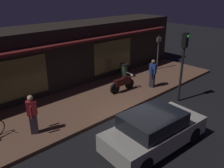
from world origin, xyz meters
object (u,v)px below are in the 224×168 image
(parked_car_far, at_px, (154,130))
(sign_post, at_px, (158,51))
(traffic_light_pole, at_px, (183,56))
(person_photographer, at_px, (32,114))
(motorcycle, at_px, (123,83))
(person_bystander, at_px, (153,73))
(trash_bin, at_px, (124,71))

(parked_car_far, bearing_deg, sign_post, 36.24)
(traffic_light_pole, bearing_deg, parked_car_far, -159.86)
(person_photographer, relative_size, parked_car_far, 0.40)
(motorcycle, bearing_deg, person_photographer, -174.13)
(person_photographer, height_order, person_bystander, same)
(person_photographer, bearing_deg, traffic_light_pole, -16.82)
(sign_post, relative_size, traffic_light_pole, 0.67)
(person_photographer, xyz_separation_m, parked_car_far, (2.98, -3.64, -0.32))
(person_bystander, bearing_deg, traffic_light_pole, -96.48)
(traffic_light_pole, bearing_deg, person_photographer, 163.18)
(sign_post, bearing_deg, parked_car_far, -143.76)
(person_bystander, relative_size, traffic_light_pole, 0.46)
(trash_bin, distance_m, parked_car_far, 7.14)
(person_bystander, height_order, parked_car_far, person_bystander)
(person_photographer, relative_size, person_bystander, 1.00)
(person_photographer, height_order, trash_bin, person_photographer)
(trash_bin, xyz_separation_m, parked_car_far, (-4.25, -5.74, 0.08))
(trash_bin, bearing_deg, person_bystander, -88.46)
(sign_post, xyz_separation_m, traffic_light_pole, (-3.20, -3.84, 0.97))
(person_bystander, xyz_separation_m, sign_post, (2.97, 1.88, 0.48))
(sign_post, bearing_deg, person_photographer, -170.58)
(motorcycle, xyz_separation_m, traffic_light_pole, (1.46, -2.71, 1.83))
(person_bystander, bearing_deg, person_photographer, 178.64)
(motorcycle, bearing_deg, person_bystander, -23.95)
(sign_post, bearing_deg, motorcycle, -166.41)
(person_photographer, distance_m, traffic_light_pole, 7.53)
(sign_post, height_order, traffic_light_pole, traffic_light_pole)
(traffic_light_pole, bearing_deg, sign_post, 50.23)
(person_bystander, bearing_deg, sign_post, 32.24)
(motorcycle, distance_m, trash_bin, 2.23)
(motorcycle, relative_size, person_bystander, 1.02)
(motorcycle, relative_size, traffic_light_pole, 0.47)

